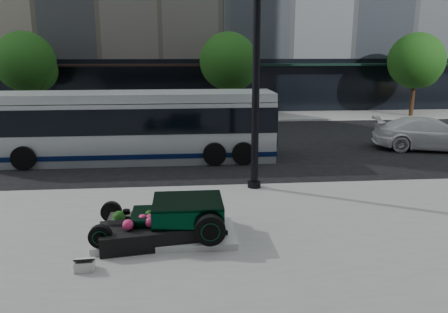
{
  "coord_description": "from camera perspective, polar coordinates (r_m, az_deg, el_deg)",
  "views": [
    {
      "loc": [
        -1.98,
        -16.36,
        4.68
      ],
      "look_at": [
        -0.69,
        -2.28,
        1.2
      ],
      "focal_mm": 35.0,
      "sensor_mm": 36.0,
      "label": 1
    }
  ],
  "objects": [
    {
      "name": "flower_planter",
      "position": [
        10.78,
        -9.76,
        -9.82
      ],
      "size": [
        2.44,
        1.47,
        0.74
      ],
      "color": "black",
      "rests_on": "sidewalk_near"
    },
    {
      "name": "ground",
      "position": [
        17.13,
        1.6,
        -2.03
      ],
      "size": [
        120.0,
        120.0,
        0.0
      ],
      "primitive_type": "plane",
      "color": "black",
      "rests_on": "ground"
    },
    {
      "name": "lamppost",
      "position": [
        14.23,
        4.2,
        10.49
      ],
      "size": [
        0.45,
        0.45,
        8.09
      ],
      "color": "black",
      "rests_on": "sidewalk_near"
    },
    {
      "name": "street_trees",
      "position": [
        29.61,
        0.84,
        12.06
      ],
      "size": [
        29.8,
        3.8,
        5.7
      ],
      "color": "black",
      "rests_on": "sidewalk_far"
    },
    {
      "name": "transit_bus",
      "position": [
        19.14,
        -11.73,
        3.93
      ],
      "size": [
        12.12,
        2.88,
        2.92
      ],
      "color": "#B7BDC1",
      "rests_on": "ground"
    },
    {
      "name": "white_sedan",
      "position": [
        23.04,
        25.34,
        2.69
      ],
      "size": [
        5.6,
        3.41,
        1.52
      ],
      "primitive_type": "imported",
      "rotation": [
        0.0,
        0.0,
        1.31
      ],
      "color": "white",
      "rests_on": "ground"
    },
    {
      "name": "info_plaque",
      "position": [
        9.97,
        -17.77,
        -13.31
      ],
      "size": [
        0.41,
        0.32,
        0.31
      ],
      "color": "silver",
      "rests_on": "sidewalk_near"
    },
    {
      "name": "display_plinth",
      "position": [
        11.15,
        -7.55,
        -10.01
      ],
      "size": [
        3.4,
        1.8,
        0.15
      ],
      "primitive_type": "cube",
      "color": "silver",
      "rests_on": "sidewalk_near"
    },
    {
      "name": "sidewalk_far",
      "position": [
        30.77,
        -1.5,
        5.19
      ],
      "size": [
        70.0,
        4.0,
        0.12
      ],
      "primitive_type": "cube",
      "color": "gray",
      "rests_on": "ground"
    },
    {
      "name": "hot_rod",
      "position": [
        10.95,
        -5.88,
        -7.58
      ],
      "size": [
        3.22,
        2.0,
        0.81
      ],
      "color": "black",
      "rests_on": "display_plinth"
    }
  ]
}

